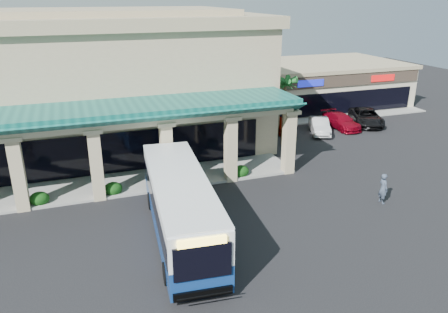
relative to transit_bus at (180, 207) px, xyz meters
name	(u,v)px	position (x,y,z in m)	size (l,w,h in m)	color
ground	(237,216)	(3.66, 1.00, -1.73)	(110.00, 110.00, 0.00)	black
main_building	(76,82)	(-4.34, 17.00, 3.95)	(30.80, 14.80, 11.35)	#C1AC8A
arcade	(86,150)	(-4.34, 7.80, 1.12)	(30.00, 6.20, 5.70)	#0E564F
strip_mall	(306,84)	(21.66, 25.00, 0.72)	(22.50, 12.50, 4.90)	beige
palm_0	(284,108)	(12.16, 12.00, 1.57)	(2.40, 2.40, 6.60)	#17561F
palm_1	(279,104)	(13.16, 15.00, 1.17)	(2.40, 2.40, 5.80)	#17561F
broadleaf_tree	(239,99)	(11.16, 20.00, 0.68)	(2.60, 2.60, 4.81)	#0E370C
transit_bus	(180,207)	(0.00, 0.00, 0.00)	(2.88, 12.35, 3.45)	navy
pedestrian	(383,188)	(12.96, -0.32, -0.74)	(0.72, 0.47, 1.97)	#384356
car_silver	(284,125)	(14.07, 15.44, -1.03)	(1.64, 4.07, 1.39)	#8F1002
car_white	(319,126)	(17.00, 13.91, -0.99)	(1.56, 4.48, 1.48)	silver
car_red	(341,121)	(19.90, 14.71, -1.01)	(2.00, 4.93, 1.43)	maroon
car_gray	(366,117)	(23.06, 14.99, -0.93)	(2.64, 5.73, 1.59)	black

